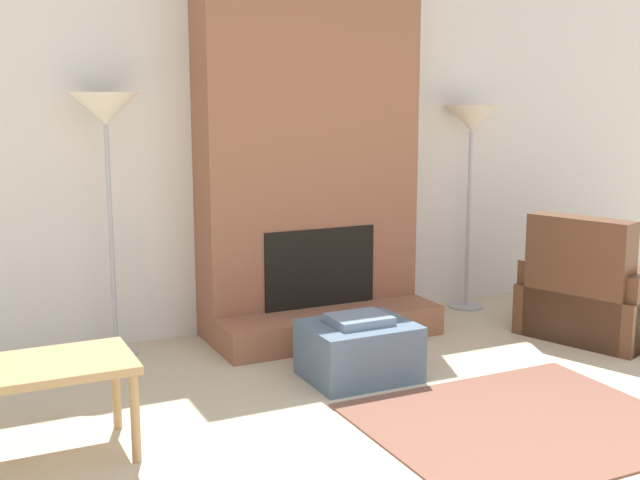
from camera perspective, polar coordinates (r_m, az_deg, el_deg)
wall_back at (r=5.92m, az=-1.74°, el=6.47°), size 7.27×0.06×2.60m
fireplace at (r=5.70m, az=-0.70°, el=5.36°), size 1.59×0.77×2.60m
ottoman at (r=4.89m, az=2.78°, el=-7.77°), size 0.64×0.52×0.39m
armchair at (r=6.02m, az=18.89°, el=-4.02°), size 1.11×1.12×0.88m
side_table at (r=3.98m, az=-18.85°, el=-9.06°), size 0.79×0.51×0.47m
floor_lamp_left at (r=5.25m, az=-15.00°, el=8.11°), size 0.43×0.43×1.71m
floor_lamp_right at (r=6.40m, az=10.72°, el=7.83°), size 0.43×0.43×1.62m
area_rug at (r=4.42m, az=14.24°, el=-12.53°), size 1.61×1.33×0.01m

